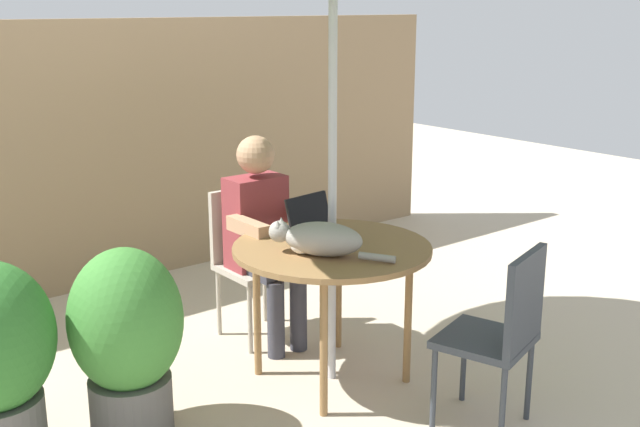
{
  "coord_description": "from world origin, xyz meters",
  "views": [
    {
      "loc": [
        -2.47,
        -2.99,
        1.96
      ],
      "look_at": [
        0.0,
        0.1,
        0.9
      ],
      "focal_mm": 44.06,
      "sensor_mm": 36.0,
      "label": 1
    }
  ],
  "objects_px": {
    "patio_table": "(332,257)",
    "chair_occupied": "(249,250)",
    "chair_empty": "(503,326)",
    "laptop": "(316,225)",
    "potted_plant_near_fence": "(127,336)",
    "cat": "(318,239)",
    "person_seated": "(263,229)"
  },
  "relations": [
    {
      "from": "chair_empty",
      "to": "potted_plant_near_fence",
      "type": "distance_m",
      "value": 1.73
    },
    {
      "from": "patio_table",
      "to": "chair_empty",
      "type": "distance_m",
      "value": 0.96
    },
    {
      "from": "potted_plant_near_fence",
      "to": "patio_table",
      "type": "bearing_deg",
      "value": -8.39
    },
    {
      "from": "patio_table",
      "to": "chair_occupied",
      "type": "height_order",
      "value": "chair_occupied"
    },
    {
      "from": "patio_table",
      "to": "potted_plant_near_fence",
      "type": "bearing_deg",
      "value": 171.61
    },
    {
      "from": "chair_occupied",
      "to": "person_seated",
      "type": "bearing_deg",
      "value": -90.0
    },
    {
      "from": "person_seated",
      "to": "cat",
      "type": "height_order",
      "value": "person_seated"
    },
    {
      "from": "cat",
      "to": "patio_table",
      "type": "bearing_deg",
      "value": 27.27
    },
    {
      "from": "chair_occupied",
      "to": "person_seated",
      "type": "height_order",
      "value": "person_seated"
    },
    {
      "from": "chair_empty",
      "to": "cat",
      "type": "bearing_deg",
      "value": 117.88
    },
    {
      "from": "chair_occupied",
      "to": "laptop",
      "type": "distance_m",
      "value": 0.66
    },
    {
      "from": "person_seated",
      "to": "potted_plant_near_fence",
      "type": "relative_size",
      "value": 1.36
    },
    {
      "from": "person_seated",
      "to": "potted_plant_near_fence",
      "type": "bearing_deg",
      "value": -156.67
    },
    {
      "from": "chair_empty",
      "to": "potted_plant_near_fence",
      "type": "relative_size",
      "value": 0.99
    },
    {
      "from": "potted_plant_near_fence",
      "to": "cat",
      "type": "bearing_deg",
      "value": -14.51
    },
    {
      "from": "chair_occupied",
      "to": "cat",
      "type": "height_order",
      "value": "cat"
    },
    {
      "from": "cat",
      "to": "potted_plant_near_fence",
      "type": "relative_size",
      "value": 0.63
    },
    {
      "from": "chair_occupied",
      "to": "person_seated",
      "type": "distance_m",
      "value": 0.23
    },
    {
      "from": "chair_occupied",
      "to": "chair_empty",
      "type": "bearing_deg",
      "value": -80.64
    },
    {
      "from": "laptop",
      "to": "chair_empty",
      "type": "bearing_deg",
      "value": -77.69
    },
    {
      "from": "chair_occupied",
      "to": "person_seated",
      "type": "xyz_separation_m",
      "value": [
        0.0,
        -0.16,
        0.17
      ]
    },
    {
      "from": "patio_table",
      "to": "chair_empty",
      "type": "relative_size",
      "value": 1.16
    },
    {
      "from": "chair_occupied",
      "to": "cat",
      "type": "bearing_deg",
      "value": -100.2
    },
    {
      "from": "patio_table",
      "to": "laptop",
      "type": "distance_m",
      "value": 0.23
    },
    {
      "from": "laptop",
      "to": "cat",
      "type": "relative_size",
      "value": 0.58
    },
    {
      "from": "patio_table",
      "to": "chair_occupied",
      "type": "relative_size",
      "value": 1.16
    },
    {
      "from": "laptop",
      "to": "cat",
      "type": "distance_m",
      "value": 0.33
    },
    {
      "from": "chair_occupied",
      "to": "potted_plant_near_fence",
      "type": "relative_size",
      "value": 0.99
    },
    {
      "from": "patio_table",
      "to": "chair_empty",
      "type": "bearing_deg",
      "value": -72.85
    },
    {
      "from": "laptop",
      "to": "potted_plant_near_fence",
      "type": "relative_size",
      "value": 0.37
    },
    {
      "from": "chair_empty",
      "to": "cat",
      "type": "height_order",
      "value": "cat"
    },
    {
      "from": "chair_empty",
      "to": "person_seated",
      "type": "height_order",
      "value": "person_seated"
    }
  ]
}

